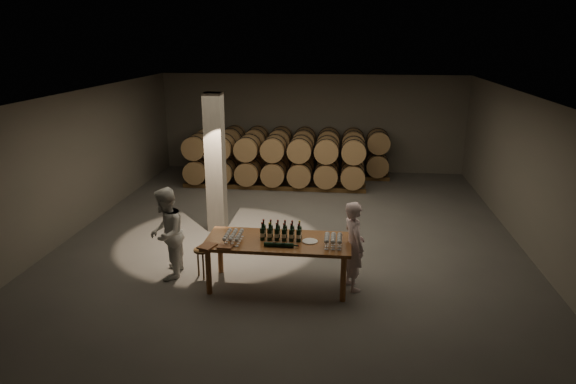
# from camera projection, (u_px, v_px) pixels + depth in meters

# --- Properties ---
(room) EXTENTS (12.00, 12.00, 12.00)m
(room) POSITION_uv_depth(u_px,v_px,m) (215.00, 163.00, 11.71)
(room) COLOR #595653
(room) RESTS_ON ground
(tasting_table) EXTENTS (2.60, 1.10, 0.90)m
(tasting_table) POSITION_uv_depth(u_px,v_px,m) (278.00, 245.00, 9.19)
(tasting_table) COLOR brown
(tasting_table) RESTS_ON ground
(barrel_stack_back) EXTENTS (6.26, 0.95, 1.57)m
(barrel_stack_back) POSITION_uv_depth(u_px,v_px,m) (292.00, 151.00, 16.55)
(barrel_stack_back) COLOR brown
(barrel_stack_back) RESTS_ON ground
(barrel_stack_front) EXTENTS (5.48, 0.95, 1.57)m
(barrel_stack_front) POSITION_uv_depth(u_px,v_px,m) (274.00, 161.00, 15.27)
(barrel_stack_front) COLOR brown
(barrel_stack_front) RESTS_ON ground
(bottle_cluster) EXTENTS (0.73, 0.23, 0.34)m
(bottle_cluster) POSITION_uv_depth(u_px,v_px,m) (281.00, 233.00, 9.16)
(bottle_cluster) COLOR black
(bottle_cluster) RESTS_ON tasting_table
(lying_bottles) EXTENTS (0.61, 0.08, 0.08)m
(lying_bottles) POSITION_uv_depth(u_px,v_px,m) (279.00, 245.00, 8.85)
(lying_bottles) COLOR black
(lying_bottles) RESTS_ON tasting_table
(glass_cluster_left) EXTENTS (0.30, 0.52, 0.16)m
(glass_cluster_left) POSITION_uv_depth(u_px,v_px,m) (233.00, 235.00, 9.08)
(glass_cluster_left) COLOR silver
(glass_cluster_left) RESTS_ON tasting_table
(glass_cluster_right) EXTENTS (0.31, 0.42, 0.19)m
(glass_cluster_right) POSITION_uv_depth(u_px,v_px,m) (333.00, 238.00, 8.87)
(glass_cluster_right) COLOR silver
(glass_cluster_right) RESTS_ON tasting_table
(plate) EXTENTS (0.28, 0.28, 0.02)m
(plate) POSITION_uv_depth(u_px,v_px,m) (310.00, 241.00, 9.08)
(plate) COLOR white
(plate) RESTS_ON tasting_table
(notebook_near) EXTENTS (0.26, 0.21, 0.03)m
(notebook_near) POSITION_uv_depth(u_px,v_px,m) (225.00, 247.00, 8.84)
(notebook_near) COLOR brown
(notebook_near) RESTS_ON tasting_table
(notebook_corner) EXTENTS (0.33, 0.37, 0.03)m
(notebook_corner) POSITION_uv_depth(u_px,v_px,m) (207.00, 246.00, 8.87)
(notebook_corner) COLOR brown
(notebook_corner) RESTS_ON tasting_table
(pen) EXTENTS (0.14, 0.03, 0.01)m
(pen) POSITION_uv_depth(u_px,v_px,m) (234.00, 247.00, 8.86)
(pen) COLOR black
(pen) RESTS_ON tasting_table
(stool) EXTENTS (0.34, 0.34, 0.57)m
(stool) POSITION_uv_depth(u_px,v_px,m) (203.00, 254.00, 9.63)
(stool) COLOR brown
(stool) RESTS_ON ground
(person_man) EXTENTS (0.59, 0.70, 1.65)m
(person_man) POSITION_uv_depth(u_px,v_px,m) (354.00, 246.00, 9.10)
(person_man) COLOR #F6D5DB
(person_man) RESTS_ON ground
(person_woman) EXTENTS (0.75, 0.92, 1.75)m
(person_woman) POSITION_uv_depth(u_px,v_px,m) (166.00, 234.00, 9.52)
(person_woman) COLOR silver
(person_woman) RESTS_ON ground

